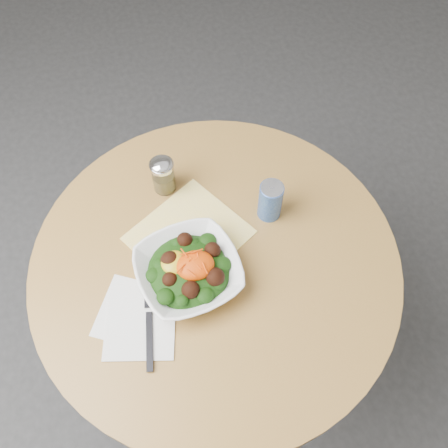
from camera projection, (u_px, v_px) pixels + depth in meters
name	position (u px, v px, depth m)	size (l,w,h in m)	color
ground	(218.00, 351.00, 1.85)	(6.00, 6.00, 0.00)	#2B2B2D
table	(216.00, 292.00, 1.38)	(0.90, 0.90, 0.75)	black
cloth_napkin	(189.00, 235.00, 1.24)	(0.25, 0.23, 0.00)	yellow
paper_napkins	(137.00, 319.00, 1.13)	(0.21, 0.24, 0.00)	white
salad_bowl	(189.00, 271.00, 1.16)	(0.27, 0.27, 0.09)	white
fork	(150.00, 321.00, 1.12)	(0.06, 0.21, 0.00)	black
spice_shaker	(163.00, 175.00, 1.27)	(0.06, 0.06, 0.11)	silver
beverage_can	(270.00, 201.00, 1.23)	(0.06, 0.06, 0.12)	#0D2B98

